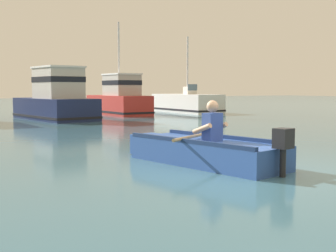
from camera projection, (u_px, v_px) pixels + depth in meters
ground_plane at (281, 172)px, 7.45m from camera, size 120.00×120.00×0.00m
rowboat_with_person at (203, 150)px, 8.28m from camera, size 1.82×3.71×1.19m
moored_boat_navy at (56, 100)px, 19.98m from camera, size 2.85×5.25×2.38m
moored_boat_red at (119, 99)px, 23.71m from camera, size 2.04×4.71×4.91m
moored_boat_white at (186, 103)px, 25.94m from camera, size 1.98×5.16×4.39m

